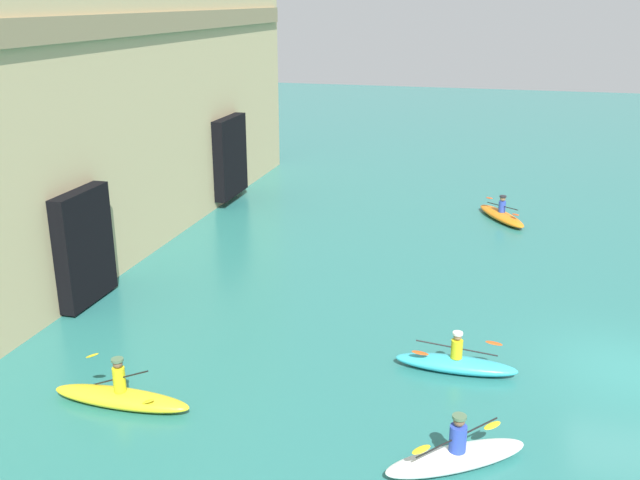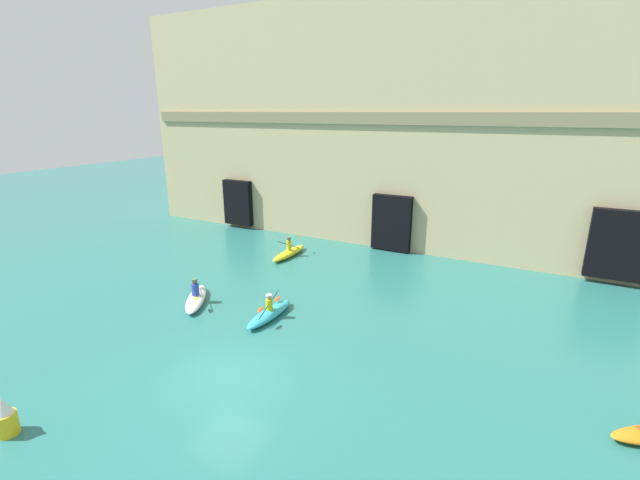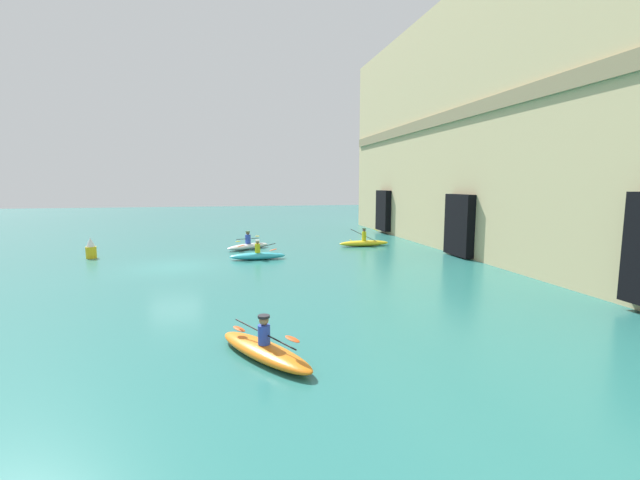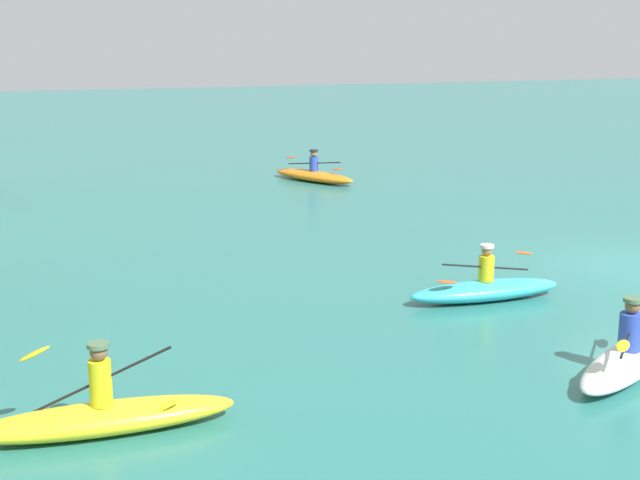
% 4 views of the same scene
% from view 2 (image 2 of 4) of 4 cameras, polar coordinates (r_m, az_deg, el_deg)
% --- Properties ---
extents(ground_plane, '(120.00, 120.00, 0.00)m').
position_cam_2_polar(ground_plane, '(15.43, -12.39, -17.49)').
color(ground_plane, '#28706B').
extents(cliff_bluff, '(39.93, 6.67, 15.43)m').
position_cam_2_polar(cliff_bluff, '(29.67, 12.42, 14.67)').
color(cliff_bluff, tan).
rests_on(cliff_bluff, ground).
extents(kayak_cyan, '(0.74, 3.09, 1.10)m').
position_cam_2_polar(kayak_cyan, '(18.87, -6.74, -9.64)').
color(kayak_cyan, '#33B2C6').
rests_on(kayak_cyan, ground).
extents(kayak_white, '(2.41, 3.05, 1.18)m').
position_cam_2_polar(kayak_white, '(20.97, -16.20, -7.40)').
color(kayak_white, white).
rests_on(kayak_white, ground).
extents(kayak_yellow, '(0.73, 3.44, 1.23)m').
position_cam_2_polar(kayak_yellow, '(26.44, -4.14, -1.66)').
color(kayak_yellow, yellow).
rests_on(kayak_yellow, ground).
extents(marker_buoy, '(0.57, 0.57, 1.17)m').
position_cam_2_polar(marker_buoy, '(15.37, -36.43, -18.48)').
color(marker_buoy, yellow).
rests_on(marker_buoy, ground).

